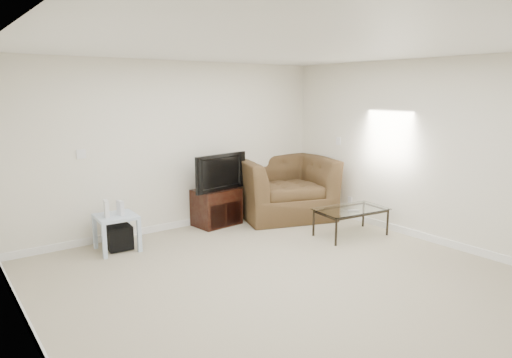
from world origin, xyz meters
TOP-DOWN VIEW (x-y plane):
  - floor at (0.00, 0.00)m, footprint 5.00×5.00m
  - ceiling at (0.00, 0.00)m, footprint 5.00×5.00m
  - wall_back at (0.00, 2.50)m, footprint 5.00×0.02m
  - wall_left at (-2.50, 0.00)m, footprint 0.02×5.00m
  - wall_right at (2.50, 0.00)m, footprint 0.02×5.00m
  - plate_back at (-1.40, 2.49)m, footprint 0.12×0.02m
  - plate_right_switch at (2.49, 1.60)m, footprint 0.02×0.09m
  - plate_right_outlet at (2.49, 1.30)m, footprint 0.02×0.08m
  - tv_stand at (0.53, 2.28)m, footprint 0.73×0.54m
  - dvd_player at (0.53, 2.24)m, footprint 0.42×0.32m
  - television at (0.53, 2.25)m, footprint 0.92×0.34m
  - side_table at (-1.14, 2.05)m, footprint 0.52×0.52m
  - subwoofer at (-1.11, 2.07)m, footprint 0.33×0.33m
  - game_console at (-1.26, 2.04)m, footprint 0.08×0.17m
  - game_case at (-1.08, 2.03)m, footprint 0.05×0.14m
  - recliner at (1.70, 2.05)m, footprint 1.73×1.40m
  - coffee_table at (1.80, 0.66)m, footprint 1.08×0.69m
  - remote at (1.72, 0.55)m, footprint 0.16×0.12m

SIDE VIEW (x-z plane):
  - floor at x=0.00m, z-range 0.00..0.00m
  - subwoofer at x=-1.11m, z-range 0.01..0.32m
  - coffee_table at x=1.80m, z-range 0.00..0.40m
  - side_table at x=-1.14m, z-range 0.00..0.48m
  - tv_stand at x=0.53m, z-range 0.00..0.57m
  - plate_right_outlet at x=2.49m, z-range 0.24..0.36m
  - remote at x=1.72m, z-range 0.40..0.42m
  - dvd_player at x=0.53m, z-range 0.45..0.50m
  - game_case at x=-1.08m, z-range 0.48..0.66m
  - game_console at x=-1.26m, z-range 0.48..0.69m
  - recliner at x=1.70m, z-range 0.00..1.32m
  - television at x=0.53m, z-range 0.57..1.13m
  - wall_back at x=0.00m, z-range 0.00..2.50m
  - wall_left at x=-2.50m, z-range 0.00..2.50m
  - wall_right at x=2.50m, z-range 0.00..2.50m
  - plate_back at x=-1.40m, z-range 1.19..1.31m
  - plate_right_switch at x=2.49m, z-range 1.19..1.31m
  - ceiling at x=0.00m, z-range 2.50..2.50m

